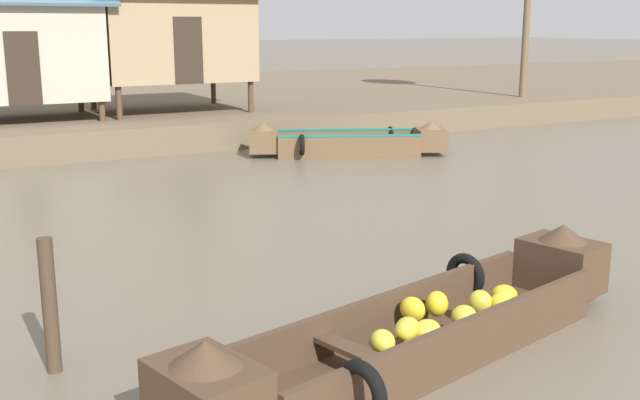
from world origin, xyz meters
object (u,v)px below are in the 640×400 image
at_px(fishing_skiff_distant, 347,143).
at_px(stilt_house_mid_left, 168,35).
at_px(banana_boat, 425,327).
at_px(mooring_post, 50,306).
at_px(stilt_house_left, 13,48).

xyz_separation_m(fishing_skiff_distant, stilt_house_mid_left, (-2.71, 5.60, 2.61)).
height_order(banana_boat, stilt_house_mid_left, stilt_house_mid_left).
relative_size(banana_boat, stilt_house_mid_left, 1.16).
xyz_separation_m(stilt_house_mid_left, mooring_post, (-6.09, -14.86, -2.27)).
xyz_separation_m(fishing_skiff_distant, stilt_house_left, (-6.99, 5.35, 2.30)).
distance_m(fishing_skiff_distant, mooring_post, 12.78).
relative_size(banana_boat, stilt_house_left, 1.17).
bearing_deg(mooring_post, fishing_skiff_distant, 46.46).
bearing_deg(mooring_post, stilt_house_left, 82.95).
bearing_deg(stilt_house_mid_left, banana_boat, -99.96).
height_order(banana_boat, fishing_skiff_distant, banana_boat).
distance_m(banana_boat, stilt_house_left, 16.29).
bearing_deg(fishing_skiff_distant, stilt_house_mid_left, 115.86).
height_order(fishing_skiff_distant, stilt_house_left, stilt_house_left).
height_order(stilt_house_left, mooring_post, stilt_house_left).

